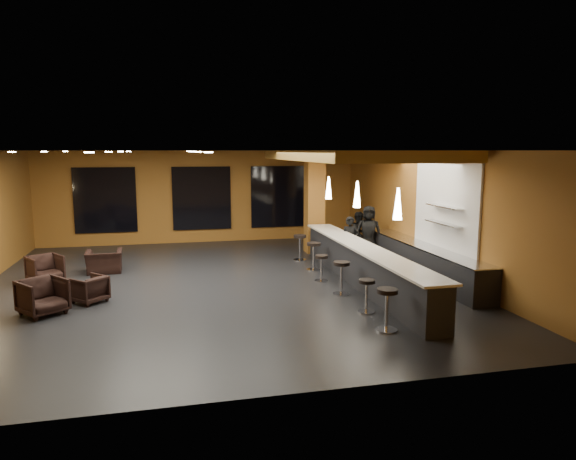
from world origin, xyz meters
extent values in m
cube|color=black|center=(0.00, 0.00, -0.05)|extent=(12.00, 13.00, 0.10)
cube|color=black|center=(0.00, 0.00, 3.55)|extent=(12.00, 13.00, 0.10)
cube|color=brown|center=(0.00, 6.55, 1.75)|extent=(12.00, 0.10, 3.50)
cube|color=brown|center=(0.00, -6.55, 1.75)|extent=(12.00, 0.10, 3.50)
cube|color=brown|center=(6.05, 0.00, 1.75)|extent=(0.10, 13.00, 3.50)
cube|color=#BE8A37|center=(4.00, 1.00, 3.36)|extent=(3.60, 8.00, 0.28)
cube|color=black|center=(-3.50, 6.44, 1.70)|extent=(2.20, 0.06, 2.40)
cube|color=black|center=(0.00, 6.44, 1.70)|extent=(2.20, 0.06, 2.40)
cube|color=black|center=(3.00, 6.44, 1.70)|extent=(2.20, 0.06, 2.40)
cube|color=white|center=(5.96, -1.00, 2.00)|extent=(0.06, 3.20, 2.40)
cube|color=black|center=(3.65, -1.00, 0.50)|extent=(0.60, 8.00, 1.00)
cube|color=silver|center=(3.65, -1.00, 1.02)|extent=(0.78, 8.10, 0.05)
cube|color=black|center=(5.65, -0.50, 0.43)|extent=(0.70, 6.00, 0.86)
cube|color=silver|center=(5.65, -0.50, 0.89)|extent=(0.72, 6.00, 0.03)
cube|color=silver|center=(5.82, -1.20, 1.60)|extent=(0.30, 1.50, 0.03)
cube|color=silver|center=(5.82, -1.20, 2.05)|extent=(0.30, 1.50, 0.03)
cube|color=brown|center=(3.65, 3.60, 1.75)|extent=(0.60, 0.60, 3.50)
cone|color=white|center=(3.65, -3.00, 2.35)|extent=(0.20, 0.20, 0.70)
cone|color=white|center=(3.65, -0.50, 2.35)|extent=(0.20, 0.20, 0.70)
cone|color=white|center=(3.65, 2.00, 2.35)|extent=(0.20, 0.20, 0.70)
imported|color=black|center=(4.15, 1.34, 0.75)|extent=(0.65, 0.54, 1.51)
imported|color=black|center=(4.89, 2.46, 0.75)|extent=(0.90, 0.82, 1.51)
imported|color=black|center=(5.02, 2.03, 0.87)|extent=(0.98, 0.78, 1.75)
imported|color=black|center=(-3.93, -1.72, 0.39)|extent=(1.20, 1.20, 0.79)
imported|color=black|center=(-3.10, -1.01, 0.32)|extent=(0.97, 0.97, 0.63)
imported|color=black|center=(-4.52, 1.24, 0.37)|extent=(1.10, 1.10, 0.74)
imported|color=black|center=(-3.10, 2.04, 0.32)|extent=(1.03, 0.91, 0.65)
cylinder|color=silver|center=(2.86, -4.34, 0.02)|extent=(0.43, 0.43, 0.03)
cylinder|color=silver|center=(2.86, -4.34, 0.40)|extent=(0.08, 0.08, 0.75)
cylinder|color=black|center=(2.86, -4.34, 0.80)|extent=(0.41, 0.41, 0.09)
cylinder|color=silver|center=(2.91, -3.17, 0.01)|extent=(0.37, 0.37, 0.03)
cylinder|color=silver|center=(2.91, -3.17, 0.34)|extent=(0.07, 0.07, 0.65)
cylinder|color=black|center=(2.91, -3.17, 0.70)|extent=(0.35, 0.35, 0.07)
cylinder|color=silver|center=(2.83, -1.71, 0.02)|extent=(0.42, 0.42, 0.03)
cylinder|color=silver|center=(2.83, -1.71, 0.39)|extent=(0.07, 0.07, 0.73)
cylinder|color=black|center=(2.83, -1.71, 0.78)|extent=(0.40, 0.40, 0.08)
cylinder|color=silver|center=(2.73, -0.36, 0.01)|extent=(0.36, 0.36, 0.03)
cylinder|color=silver|center=(2.73, -0.36, 0.34)|extent=(0.06, 0.06, 0.64)
cylinder|color=black|center=(2.73, -0.36, 0.68)|extent=(0.35, 0.35, 0.07)
cylinder|color=silver|center=(2.88, 0.94, 0.02)|extent=(0.42, 0.42, 0.03)
cylinder|color=silver|center=(2.88, 0.94, 0.39)|extent=(0.07, 0.07, 0.73)
cylinder|color=black|center=(2.88, 0.94, 0.79)|extent=(0.40, 0.40, 0.08)
cylinder|color=silver|center=(2.82, 2.35, 0.02)|extent=(0.42, 0.42, 0.03)
cylinder|color=silver|center=(2.82, 2.35, 0.39)|extent=(0.07, 0.07, 0.73)
cylinder|color=black|center=(2.82, 2.35, 0.79)|extent=(0.40, 0.40, 0.08)
camera|label=1|loc=(-1.20, -13.30, 3.50)|focal=32.00mm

